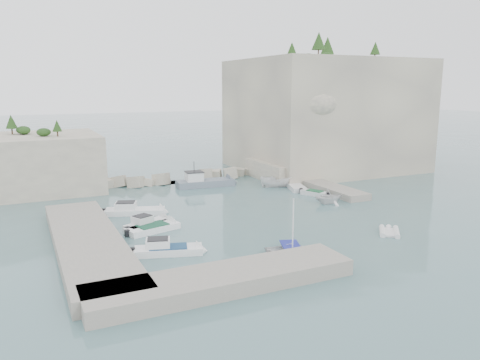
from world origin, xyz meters
name	(u,v)px	position (x,y,z in m)	size (l,w,h in m)	color
ground	(266,221)	(0.00, 0.00, 0.00)	(400.00, 400.00, 0.00)	slate
cliff_east	(324,115)	(23.00, 23.00, 8.50)	(26.00, 22.00, 17.00)	beige
cliff_terrace	(286,169)	(13.00, 18.00, 1.25)	(8.00, 10.00, 2.50)	beige
outcrop_west	(33,163)	(-20.00, 25.00, 3.50)	(16.00, 14.00, 7.00)	beige
quay_west	(88,243)	(-17.00, -1.00, 0.55)	(5.00, 24.00, 1.10)	#9E9689
quay_south	(224,280)	(-10.00, -12.50, 0.55)	(18.00, 4.00, 1.10)	#9E9689
ledge_east	(321,185)	(13.50, 10.00, 0.40)	(3.00, 16.00, 0.80)	#9E9689
breakwater	(184,176)	(-1.00, 22.00, 0.70)	(28.00, 3.00, 1.40)	beige
motorboat_a	(135,214)	(-11.09, 8.04, 0.00)	(6.63, 1.97, 1.40)	white
motorboat_c	(153,231)	(-11.00, 1.48, 0.00)	(5.37, 1.95, 0.70)	white
motorboat_b	(149,227)	(-11.01, 2.80, 0.00)	(5.18, 1.69, 1.40)	silver
motorboat_d	(169,254)	(-11.42, -4.84, 0.00)	(5.83, 1.74, 1.40)	white
rowboat	(292,254)	(-2.64, -9.14, 0.00)	(3.05, 4.27, 0.88)	silver
inflatable_dinghy	(389,234)	(8.02, -8.38, 0.00)	(3.15, 1.53, 0.44)	silver
tender_east_a	(329,203)	(9.74, 3.08, 0.00)	(3.03, 3.51, 1.85)	silver
tender_east_b	(315,195)	(10.52, 6.98, 0.00)	(3.80, 1.30, 0.70)	silver
tender_east_c	(296,189)	(10.43, 11.19, 0.00)	(5.50, 1.78, 0.70)	silver
tender_east_d	(277,187)	(8.80, 13.15, 0.00)	(1.71, 4.55, 1.76)	white
work_boat	(206,186)	(0.52, 17.72, 0.00)	(8.34, 2.46, 2.20)	slate
rowboat_mast	(293,223)	(-2.64, -9.14, 2.54)	(0.10, 0.10, 4.20)	white
vegetation	(293,53)	(17.83, 24.40, 17.93)	(53.48, 13.88, 13.40)	#1E4219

